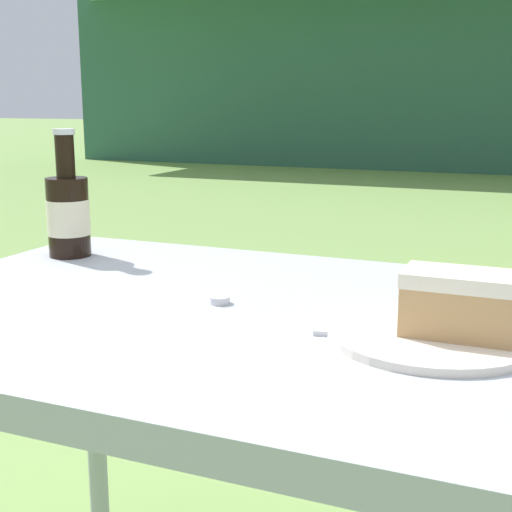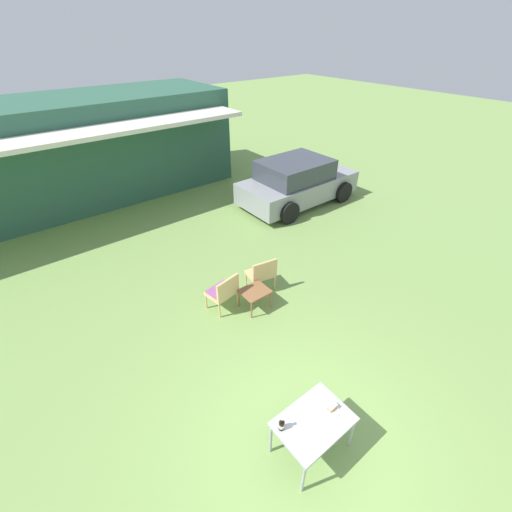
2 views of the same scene
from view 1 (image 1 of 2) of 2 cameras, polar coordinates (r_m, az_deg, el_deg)
cabin_building at (r=11.61m, az=16.63°, el=14.87°), size 11.74×4.55×3.11m
patio_table at (r=0.99m, az=-2.26°, el=-7.64°), size 0.99×0.70×0.69m
cake_on_plate at (r=0.85m, az=15.02°, el=-4.81°), size 0.24×0.24×0.08m
cola_bottle_near at (r=1.31m, az=-14.80°, el=3.42°), size 0.08×0.08×0.23m
fork at (r=0.86m, az=11.21°, el=-6.19°), size 0.19×0.07×0.01m
loose_bottle_cap at (r=0.98m, az=-2.93°, el=-3.53°), size 0.03×0.03×0.01m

